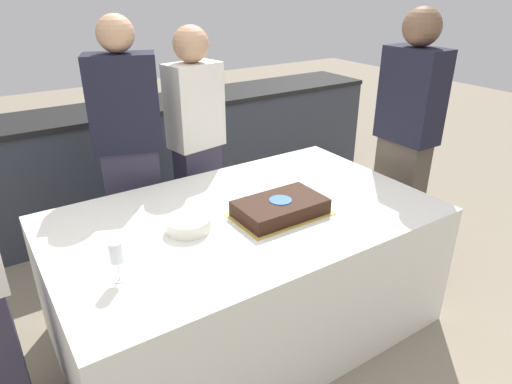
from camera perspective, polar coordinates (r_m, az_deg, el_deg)
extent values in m
plane|color=gray|center=(2.74, -1.28, -16.13)|extent=(14.00, 14.00, 0.00)
cube|color=#333842|center=(3.83, -14.74, 3.41)|extent=(4.40, 0.55, 0.88)
cube|color=black|center=(3.69, -15.53, 10.05)|extent=(4.40, 0.58, 0.04)
cube|color=white|center=(2.51, -1.36, -9.93)|extent=(1.94, 1.18, 0.72)
cube|color=gold|center=(2.31, 3.03, -2.80)|extent=(0.48, 0.31, 0.00)
cube|color=black|center=(2.29, 3.05, -1.91)|extent=(0.44, 0.27, 0.08)
cylinder|color=#2D5BB7|center=(2.27, 3.07, -1.01)|extent=(0.11, 0.11, 0.00)
cylinder|color=white|center=(2.18, -8.44, -4.02)|extent=(0.21, 0.21, 0.06)
cylinder|color=white|center=(1.92, -16.64, -10.42)|extent=(0.06, 0.06, 0.00)
cylinder|color=white|center=(1.89, -16.80, -9.35)|extent=(0.01, 0.01, 0.08)
cylinder|color=white|center=(1.85, -17.13, -7.18)|extent=(0.05, 0.05, 0.09)
cylinder|color=white|center=(2.56, -0.09, 0.21)|extent=(0.19, 0.19, 0.00)
cube|color=#383347|center=(3.16, -7.01, -1.27)|extent=(0.31, 0.21, 0.82)
cube|color=silver|center=(2.93, -7.71, 10.62)|extent=(0.36, 0.25, 0.53)
sphere|color=tan|center=(2.86, -8.15, 17.85)|extent=(0.22, 0.22, 0.22)
cube|color=#383347|center=(2.25, -29.38, -17.50)|extent=(0.16, 0.34, 0.80)
cube|color=#4C4238|center=(3.17, 17.12, -1.43)|extent=(0.16, 0.31, 0.89)
cube|color=black|center=(2.94, 18.92, 11.33)|extent=(0.20, 0.37, 0.56)
sphere|color=brown|center=(2.88, 20.05, 18.84)|extent=(0.22, 0.22, 0.22)
cube|color=#383347|center=(3.00, -14.56, -2.73)|extent=(0.37, 0.27, 0.89)
cube|color=black|center=(2.75, -16.18, 10.62)|extent=(0.44, 0.32, 0.55)
sphere|color=tan|center=(2.69, -17.19, 18.41)|extent=(0.21, 0.21, 0.21)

